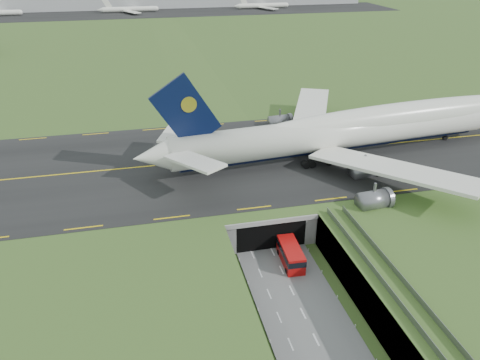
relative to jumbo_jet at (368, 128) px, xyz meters
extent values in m
plane|color=#3C5C24|center=(-27.45, -30.08, -11.68)|extent=(900.00, 900.00, 0.00)
cube|color=gray|center=(-27.45, -30.08, -8.68)|extent=(800.00, 800.00, 6.00)
cube|color=slate|center=(-27.45, -37.58, -11.58)|extent=(12.00, 75.00, 0.20)
cube|color=black|center=(-27.45, 2.92, -5.59)|extent=(800.00, 44.00, 0.18)
cube|color=gray|center=(-27.45, -11.08, -6.18)|extent=(16.00, 22.00, 1.00)
cube|color=gray|center=(-34.45, -11.08, -8.68)|extent=(2.00, 22.00, 6.00)
cube|color=gray|center=(-20.45, -11.08, -8.68)|extent=(2.00, 22.00, 6.00)
cube|color=black|center=(-27.45, -16.08, -9.18)|extent=(12.00, 12.00, 5.00)
cube|color=#A8A8A3|center=(-27.45, -22.13, -6.08)|extent=(17.00, 0.50, 0.80)
cube|color=#A8A8A3|center=(-16.45, -48.58, -5.88)|extent=(3.00, 53.00, 0.50)
cube|color=gray|center=(-17.85, -48.58, -5.13)|extent=(0.06, 53.00, 1.00)
cube|color=gray|center=(-15.05, -48.58, -5.13)|extent=(0.06, 53.00, 1.00)
cylinder|color=#A8A8A3|center=(-16.45, -46.08, -8.88)|extent=(0.90, 0.90, 5.60)
cylinder|color=#A8A8A3|center=(-16.45, -34.08, -8.88)|extent=(0.90, 0.90, 5.60)
cylinder|color=white|center=(-7.19, -0.69, -0.32)|extent=(70.81, 13.36, 6.64)
sphere|color=white|center=(27.90, 2.69, -0.32)|extent=(7.10, 7.10, 6.50)
cone|color=white|center=(-45.37, -4.37, -0.32)|extent=(7.83, 6.97, 6.30)
ellipsoid|color=white|center=(11.76, 1.13, 1.17)|extent=(79.33, 13.66, 6.97)
ellipsoid|color=black|center=(26.87, 2.59, 0.51)|extent=(4.90, 3.33, 2.32)
cylinder|color=black|center=(-7.19, -0.69, -2.91)|extent=(66.93, 9.20, 2.79)
cube|color=white|center=(-6.71, 16.02, -1.36)|extent=(19.49, 31.28, 2.79)
cube|color=white|center=(-39.93, 3.97, 1.24)|extent=(8.68, 12.33, 1.06)
cube|color=white|center=(-3.53, -17.01, -1.36)|extent=(23.95, 29.51, 2.79)
cube|color=white|center=(-38.43, -11.51, 1.24)|extent=(10.19, 12.09, 1.06)
cube|color=black|center=(-38.66, -3.72, 7.46)|extent=(13.19, 1.88, 14.67)
cylinder|color=yellow|center=(-38.15, -3.67, 9.01)|extent=(2.96, 1.00, 2.90)
cylinder|color=slate|center=(-7.38, 9.18, -4.57)|extent=(5.69, 3.92, 3.42)
cylinder|color=slate|center=(-13.30, 19.55, -4.57)|extent=(5.69, 3.92, 3.42)
cylinder|color=slate|center=(-5.50, -10.42, -4.57)|extent=(5.69, 3.92, 3.42)
cylinder|color=slate|center=(-9.33, -21.73, -4.57)|extent=(5.69, 3.92, 3.42)
cylinder|color=black|center=(20.88, 2.01, -4.93)|extent=(1.18, 0.63, 1.14)
cube|color=black|center=(-11.83, -1.14, -4.78)|extent=(6.89, 7.82, 1.45)
cube|color=#B30C0B|center=(-25.44, -26.43, -9.98)|extent=(3.17, 7.66, 3.01)
cube|color=black|center=(-25.44, -26.43, -9.37)|extent=(3.23, 7.76, 1.00)
cube|color=black|center=(-25.44, -26.43, -11.23)|extent=(2.95, 7.15, 0.50)
cylinder|color=black|center=(-26.87, -28.87, -11.13)|extent=(0.39, 0.92, 0.90)
cylinder|color=black|center=(-26.63, -23.86, -11.13)|extent=(0.39, 0.92, 0.90)
cylinder|color=black|center=(-24.26, -29.00, -11.13)|extent=(0.39, 0.92, 0.90)
cylinder|color=black|center=(-24.02, -23.98, -11.13)|extent=(0.39, 0.92, 0.90)
cube|color=black|center=(-27.45, 239.92, -5.54)|extent=(320.00, 50.00, 0.08)
cylinder|color=white|center=(-45.37, 244.92, -3.50)|extent=(34.00, 3.20, 3.20)
cylinder|color=white|center=(44.47, 244.92, -3.50)|extent=(34.00, 3.20, 3.20)
camera|label=1|loc=(-47.21, -84.75, 34.81)|focal=35.00mm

